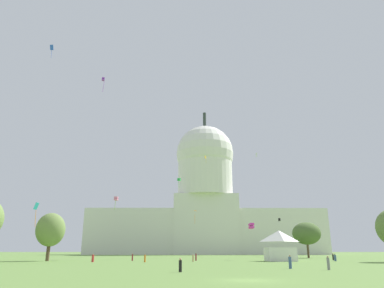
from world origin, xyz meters
The scene contains 25 objects.
ground_plane centered at (0.00, 0.00, 0.00)m, with size 800.00×800.00×0.00m, color olive.
capitol_building centered at (4.17, 162.40, 27.12)m, with size 123.57×31.76×78.59m.
event_tent centered at (14.97, 50.20, 3.26)m, with size 6.44×5.58×6.45m.
tree_east_far centered at (31.40, 81.98, 7.20)m, with size 11.40×10.95×10.58m.
tree_west_mid centered at (-35.94, 51.98, 6.66)m, with size 7.45×6.84×10.39m.
person_black_mid_center centered at (-5.85, 11.20, 0.70)m, with size 0.48×0.48×1.51m.
person_grey_front_center centered at (12.23, 15.48, 0.77)m, with size 0.44×0.44×1.66m.
person_maroon_deep_crowd centered at (-3.24, 53.97, 0.79)m, with size 0.46×0.46×1.69m.
person_denim_front_left centered at (26.84, 50.16, 0.69)m, with size 0.65×0.65×1.55m.
person_red_back_right centered at (-24.14, 44.81, 0.72)m, with size 0.65×0.65×1.62m.
person_denim_back_left centered at (8.32, 18.38, 0.78)m, with size 0.46×0.46×1.70m.
person_maroon_lawn_far_left centered at (-17.54, 53.64, 0.75)m, with size 0.40×0.40×1.61m.
person_black_back_center centered at (29.62, 58.40, 0.72)m, with size 0.48×0.48×1.55m.
person_orange_edge_west centered at (-13.60, 44.02, 0.73)m, with size 0.43×0.43×1.59m.
person_tan_near_tree_east centered at (-3.98, 46.76, 0.69)m, with size 0.35×0.35×1.51m.
kite_black_low centered at (34.70, 127.31, 14.96)m, with size 1.13×1.19×3.39m.
kite_pink_low centered at (-24.00, 63.58, 15.28)m, with size 1.04×1.05×3.38m.
kite_orange_low centered at (-3.29, 82.96, 13.70)m, with size 1.40×1.82×3.91m.
kite_green_mid centered at (-7.76, 72.87, 22.16)m, with size 1.09×1.11×2.88m.
kite_blue_high centered at (-38.89, 47.45, 50.10)m, with size 0.87×0.47×3.57m.
kite_violet_high centered at (-25.39, 46.77, 41.30)m, with size 0.77×0.80×3.78m.
kite_cyan_low centered at (-30.61, 30.36, 8.98)m, with size 0.77×0.76×4.04m.
kite_white_mid centered at (14.07, 65.94, 27.96)m, with size 0.38×0.93×1.30m.
kite_magenta_low centered at (10.57, 59.34, 8.03)m, with size 1.39×1.44×1.43m.
kite_gold_mid centered at (1.13, 93.87, 34.21)m, with size 0.62×0.89×2.92m.
Camera 1 is at (-4.96, -30.34, 2.35)m, focal length 33.32 mm.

